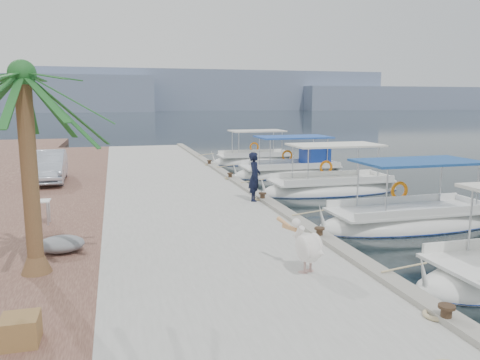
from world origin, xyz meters
name	(u,v)px	position (x,y,z in m)	size (l,w,h in m)	color
ground	(285,224)	(0.00, 0.00, 0.00)	(400.00, 400.00, 0.00)	black
concrete_quay	(179,194)	(-3.00, 5.00, 0.25)	(6.00, 40.00, 0.50)	#A09F9A
quay_curb	(241,184)	(-0.22, 5.00, 0.56)	(0.44, 40.00, 0.12)	gray
cobblestone_strip	(54,200)	(-8.00, 5.00, 0.25)	(4.00, 40.00, 0.50)	brown
distant_hills	(192,94)	(29.61, 201.49, 7.61)	(330.00, 60.00, 18.00)	slate
fishing_caique_b	(410,223)	(3.94, -1.37, 0.12)	(6.71, 2.40, 2.83)	white
fishing_caique_c	(330,190)	(4.01, 4.78, 0.12)	(6.84, 2.47, 2.83)	white
fishing_caique_d	(291,172)	(4.03, 9.80, 0.19)	(6.68, 2.61, 2.83)	white
fishing_caique_e	(255,161)	(3.59, 15.53, 0.13)	(6.00, 2.37, 2.83)	white
mooring_bollards	(263,196)	(-0.35, 1.50, 0.69)	(0.28, 20.28, 0.33)	black
pelican	(307,246)	(-1.64, -5.65, 1.08)	(0.78, 1.44, 1.12)	tan
fisherman	(255,177)	(-0.60, 1.70, 1.41)	(0.66, 0.43, 1.81)	black
date_palm	(22,76)	(-7.30, -4.18, 4.67)	(4.60, 4.60, 5.11)	brown
parked_car	(47,166)	(-8.57, 8.09, 1.22)	(1.52, 4.35, 1.43)	silver
wooden_crate	(20,330)	(-7.06, -7.37, 0.72)	(0.55, 0.55, 0.44)	brown
tarp_bundle	(61,244)	(-6.92, -2.84, 0.70)	(1.10, 0.90, 0.40)	slate
folding_table	(41,207)	(-7.78, 0.12, 1.02)	(0.55, 0.55, 0.73)	silver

